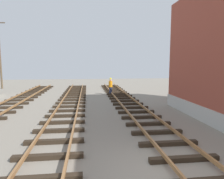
# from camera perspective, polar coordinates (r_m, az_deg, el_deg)

# --- Properties ---
(ground_plane) EXTENTS (80.00, 80.00, 0.00)m
(ground_plane) POSITION_cam_1_polar(r_m,az_deg,el_deg) (7.01, 14.15, -21.85)
(ground_plane) COLOR gray
(track_near_building) EXTENTS (2.50, 50.53, 0.32)m
(track_near_building) POSITION_cam_1_polar(r_m,az_deg,el_deg) (7.35, 22.00, -19.64)
(track_near_building) COLOR #2D2319
(track_near_building) RESTS_ON ground
(track_centre) EXTENTS (2.50, 50.53, 0.32)m
(track_centre) POSITION_cam_1_polar(r_m,az_deg,el_deg) (6.72, -19.76, -22.22)
(track_centre) COLOR #2D2319
(track_centre) RESTS_ON ground
(utility_pole_far) EXTENTS (1.80, 0.24, 9.13)m
(utility_pole_far) POSITION_cam_1_polar(r_m,az_deg,el_deg) (31.54, -28.78, 8.84)
(utility_pole_far) COLOR brown
(utility_pole_far) RESTS_ON ground
(track_worker_foreground) EXTENTS (0.40, 0.40, 1.87)m
(track_worker_foreground) POSITION_cam_1_polar(r_m,az_deg,el_deg) (22.26, -0.41, 0.89)
(track_worker_foreground) COLOR #262D4C
(track_worker_foreground) RESTS_ON ground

